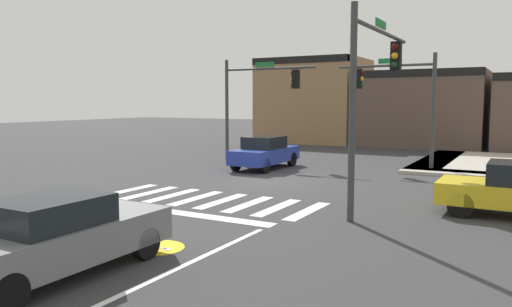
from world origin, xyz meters
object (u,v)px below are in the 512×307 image
at_px(traffic_signal_southeast, 375,74).
at_px(car_gray, 55,236).
at_px(car_blue, 265,152).
at_px(traffic_signal_northeast, 397,91).
at_px(traffic_signal_northwest, 257,91).

distance_m(traffic_signal_southeast, car_gray, 9.85).
relative_size(car_blue, car_gray, 0.93).
bearing_deg(traffic_signal_northeast, car_blue, 27.90).
relative_size(traffic_signal_southeast, car_blue, 1.37).
height_order(traffic_signal_northwest, car_gray, traffic_signal_northwest).
bearing_deg(traffic_signal_northwest, traffic_signal_southeast, -44.29).
relative_size(traffic_signal_southeast, traffic_signal_northwest, 1.05).
xyz_separation_m(traffic_signal_northwest, car_blue, (1.71, -2.35, -2.94)).
bearing_deg(traffic_signal_northeast, car_gray, 83.88).
height_order(traffic_signal_southeast, traffic_signal_northwest, traffic_signal_southeast).
bearing_deg(traffic_signal_northeast, traffic_signal_southeast, 99.27).
height_order(traffic_signal_northeast, car_gray, traffic_signal_northeast).
distance_m(traffic_signal_northeast, car_gray, 18.00).
bearing_deg(car_blue, car_gray, 13.64).
relative_size(traffic_signal_southeast, car_gray, 1.28).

